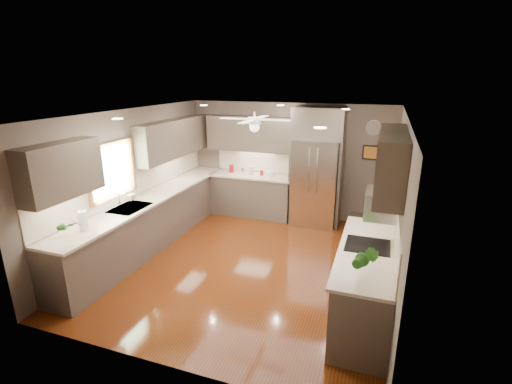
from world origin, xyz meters
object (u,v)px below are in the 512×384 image
Objects in this scene: bowl at (270,175)px; soap_bottle at (133,196)px; potted_plant_left at (70,225)px; potted_plant_right at (366,259)px; stool at (360,228)px; canister_b at (243,171)px; paper_towel at (83,221)px; refrigerator at (316,169)px; canister_a at (232,169)px; microwave at (382,204)px; canister_c at (251,170)px; canister_d at (262,173)px.

soap_bottle is at bearing -125.50° from bowl.
potted_plant_left is 0.88× the size of potted_plant_right.
stool is (-0.22, 3.08, -0.88)m from potted_plant_right.
canister_b is 2.67m from soap_bottle.
paper_towel is (-1.60, -3.72, 0.12)m from bowl.
bowl reaches higher than stool.
canister_b is 0.05× the size of refrigerator.
potted_plant_right is 0.78× the size of stool.
canister_a is 1.36× the size of canister_b.
refrigerator reaches higher than microwave.
soap_bottle is 0.99× the size of bowl.
paper_towel is at bearing 85.81° from potted_plant_left.
refrigerator is at bearing 151.60° from stool.
canister_a is 0.55× the size of potted_plant_left.
canister_b is 0.28× the size of stool.
potted_plant_left reaches higher than stool.
canister_c is 3.95m from microwave.
stool is at bearing 40.85° from paper_towel.
paper_towel is (-2.63, -3.67, -0.11)m from refrigerator.
canister_a reaches higher than bowl.
canister_b is 4.06m from potted_plant_left.
bowl is (-2.24, 3.67, -0.16)m from potted_plant_right.
canister_d reaches higher than bowl.
potted_plant_right is (3.16, -3.71, 0.10)m from canister_a.
potted_plant_right reaches higher than potted_plant_left.
potted_plant_left is 0.22m from paper_towel.
refrigerator is 1.48m from stool.
canister_a reaches higher than canister_b.
canister_c is at bearing -3.52° from canister_a.
potted_plant_right is (3.98, -1.23, 0.08)m from soap_bottle.
stool is (-0.33, 2.17, -1.24)m from microwave.
stool is at bearing 94.05° from potted_plant_right.
canister_b is 0.63m from bowl.
potted_plant_left is at bearing -85.46° from soap_bottle.
canister_c is 1.47m from refrigerator.
microwave reaches higher than potted_plant_right.
canister_b is at bearing 75.32° from paper_towel.
potted_plant_right is 1.16× the size of paper_towel.
potted_plant_left is at bearing -106.70° from canister_c.
canister_b is at bearing 128.06° from potted_plant_right.
potted_plant_left reaches higher than canister_a.
canister_d is 4.39m from potted_plant_right.
canister_d is 0.19m from bowl.
canister_a is 0.88× the size of bowl.
bowl is 0.64× the size of paper_towel.
potted_plant_right reaches higher than paper_towel.
canister_b is 4.08m from microwave.
microwave is (3.97, 1.18, 0.38)m from potted_plant_left.
canister_b is at bearing -179.26° from bowl.
canister_c is at bearing 73.30° from potted_plant_left.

